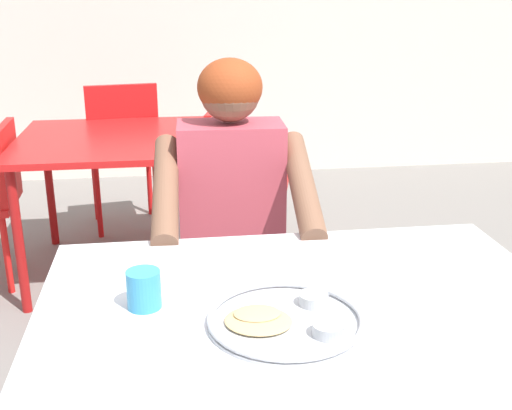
{
  "coord_description": "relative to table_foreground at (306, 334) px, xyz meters",
  "views": [
    {
      "loc": [
        -0.36,
        -1.18,
        1.41
      ],
      "look_at": [
        -0.15,
        0.3,
        0.9
      ],
      "focal_mm": 44.77,
      "sensor_mm": 36.0,
      "label": 1
    }
  ],
  "objects": [
    {
      "name": "thali_tray",
      "position": [
        -0.06,
        -0.08,
        0.08
      ],
      "size": [
        0.33,
        0.33,
        0.03
      ],
      "color": "#B7BABF",
      "rests_on": "table_foreground"
    },
    {
      "name": "chair_foreground",
      "position": [
        -0.09,
        0.89,
        -0.2
      ],
      "size": [
        0.43,
        0.45,
        0.81
      ],
      "color": "silver",
      "rests_on": "ground"
    },
    {
      "name": "chair_red_right",
      "position": [
        0.05,
        1.93,
        -0.19
      ],
      "size": [
        0.48,
        0.5,
        0.83
      ],
      "color": "red",
      "rests_on": "ground"
    },
    {
      "name": "chair_red_far",
      "position": [
        -0.55,
        2.49,
        -0.15
      ],
      "size": [
        0.47,
        0.46,
        0.89
      ],
      "color": "red",
      "rests_on": "ground"
    },
    {
      "name": "table_foreground",
      "position": [
        0.0,
        0.0,
        0.0
      ],
      "size": [
        1.18,
        0.85,
        0.75
      ],
      "color": "silver",
      "rests_on": "ground"
    },
    {
      "name": "table_background_red",
      "position": [
        -0.55,
        1.9,
        -0.04
      ],
      "size": [
        0.95,
        0.94,
        0.71
      ],
      "color": "red",
      "rests_on": "ground"
    },
    {
      "name": "diner_foreground",
      "position": [
        -0.09,
        0.67,
        0.04
      ],
      "size": [
        0.5,
        0.56,
        1.2
      ],
      "color": "#252525",
      "rests_on": "ground"
    },
    {
      "name": "drinking_cup",
      "position": [
        -0.35,
        0.04,
        0.12
      ],
      "size": [
        0.07,
        0.07,
        0.09
      ],
      "color": "#338CBF",
      "rests_on": "table_foreground"
    }
  ]
}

